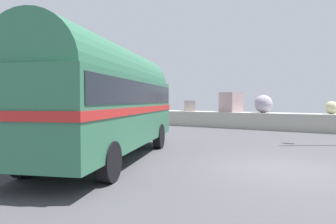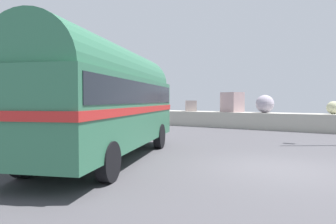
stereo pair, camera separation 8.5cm
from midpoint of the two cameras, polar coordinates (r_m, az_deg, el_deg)
ground at (r=9.25m, az=19.85°, el=-9.90°), size 32.00×26.00×0.02m
breakwater at (r=20.72m, az=28.24°, el=-1.28°), size 31.36×2.08×2.48m
vintage_coach at (r=10.06m, az=-11.39°, el=2.85°), size 5.36×8.86×3.70m
second_coach at (r=13.43m, az=-23.01°, el=2.54°), size 6.05×8.72×3.70m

